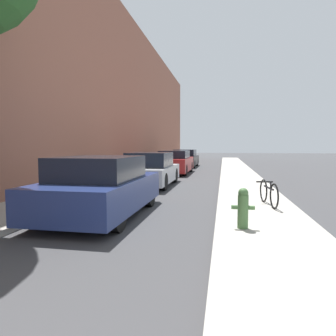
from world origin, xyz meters
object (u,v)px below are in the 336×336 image
Objects in this scene: parked_car_navy at (101,187)px; parked_car_black at (185,159)px; parked_car_silver at (151,170)px; bicycle at (268,193)px; parked_car_red at (175,162)px; fire_hydrant at (243,208)px.

parked_car_black is at bearing 90.57° from parked_car_navy.
parked_car_silver is 0.90× the size of parked_car_black.
parked_car_navy reaches higher than bicycle.
parked_car_navy reaches higher than parked_car_red.
fire_hydrant is (3.21, -0.95, -0.17)m from parked_car_navy.
parked_car_red reaches higher than bicycle.
parked_car_black is 18.34m from fire_hydrant.
parked_car_silver is at bearing 127.34° from bicycle.
parked_car_black is at bearing 91.28° from parked_car_red.
bicycle is (4.17, -15.67, -0.22)m from parked_car_black.
parked_car_silver is at bearing 91.40° from parked_car_navy.
bicycle is at bearing 71.46° from fire_hydrant.
parked_car_silver is 5.32× the size of fire_hydrant.
parked_car_navy is 3.35m from fire_hydrant.
parked_car_navy is 2.64× the size of bicycle.
fire_hydrant reaches higher than bicycle.
parked_car_red is at bearing -88.72° from parked_car_black.
parked_car_black is (-0.04, 11.66, 0.01)m from parked_car_silver.
parked_car_navy is 0.90× the size of parked_car_red.
parked_car_red is 5.93m from parked_car_black.
parked_car_red is at bearing 104.02° from bicycle.
parked_car_black is at bearing 96.41° from bicycle.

